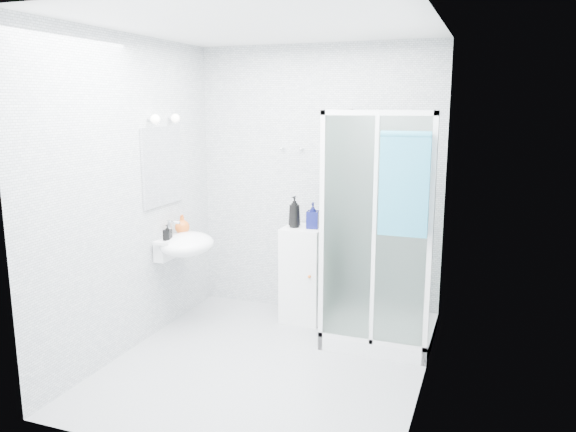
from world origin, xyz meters
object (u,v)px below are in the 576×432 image
at_px(storage_cabinet, 304,274).
at_px(hand_towel, 404,182).
at_px(shampoo_bottle_a, 294,212).
at_px(soap_dispenser_orange, 182,224).
at_px(wall_basin, 185,244).
at_px(shampoo_bottle_b, 313,216).
at_px(shower_enclosure, 371,291).
at_px(soap_dispenser_black, 168,233).

distance_m(storage_cabinet, hand_towel, 1.57).
height_order(shampoo_bottle_a, soap_dispenser_orange, shampoo_bottle_a).
height_order(wall_basin, shampoo_bottle_b, shampoo_bottle_b).
bearing_deg(shower_enclosure, shampoo_bottle_a, 164.32).
bearing_deg(shampoo_bottle_b, soap_dispenser_orange, -159.81).
distance_m(storage_cabinet, soap_dispenser_black, 1.34).
height_order(storage_cabinet, hand_towel, hand_towel).
bearing_deg(soap_dispenser_black, soap_dispenser_orange, 93.89).
bearing_deg(soap_dispenser_black, hand_towel, 1.77).
height_order(shampoo_bottle_a, soap_dispenser_black, shampoo_bottle_a).
distance_m(soap_dispenser_orange, soap_dispenser_black, 0.28).
bearing_deg(soap_dispenser_black, shampoo_bottle_b, 32.06).
relative_size(shower_enclosure, soap_dispenser_orange, 11.37).
xyz_separation_m(wall_basin, soap_dispenser_black, (-0.08, -0.15, 0.14)).
height_order(shower_enclosure, shampoo_bottle_b, shower_enclosure).
xyz_separation_m(shower_enclosure, hand_towel, (0.30, -0.40, 1.02)).
bearing_deg(soap_dispenser_black, shower_enclosure, 14.97).
relative_size(soap_dispenser_orange, soap_dispenser_black, 1.25).
bearing_deg(storage_cabinet, soap_dispenser_orange, -156.94).
bearing_deg(storage_cabinet, shampoo_bottle_a, -163.97).
distance_m(hand_towel, soap_dispenser_black, 2.11).
xyz_separation_m(storage_cabinet, soap_dispenser_orange, (-1.05, -0.43, 0.49)).
bearing_deg(wall_basin, shower_enclosure, 10.81).
height_order(shower_enclosure, storage_cabinet, shower_enclosure).
bearing_deg(storage_cabinet, shampoo_bottle_b, -4.29).
distance_m(shower_enclosure, soap_dispenser_orange, 1.83).
bearing_deg(shower_enclosure, wall_basin, -169.19).
bearing_deg(soap_dispenser_black, wall_basin, 61.64).
height_order(shower_enclosure, shampoo_bottle_a, shower_enclosure).
height_order(hand_towel, shampoo_bottle_b, hand_towel).
relative_size(storage_cabinet, shampoo_bottle_b, 3.78).
height_order(wall_basin, storage_cabinet, wall_basin).
distance_m(wall_basin, storage_cabinet, 1.16).
bearing_deg(wall_basin, soap_dispenser_orange, 126.31).
distance_m(wall_basin, shampoo_bottle_a, 1.05).
xyz_separation_m(wall_basin, shampoo_bottle_b, (1.04, 0.55, 0.24)).
bearing_deg(soap_dispenser_orange, storage_cabinet, 22.11).
bearing_deg(soap_dispenser_black, shampoo_bottle_a, 36.00).
height_order(hand_towel, soap_dispenser_black, hand_towel).
distance_m(storage_cabinet, shampoo_bottle_b, 0.58).
bearing_deg(shampoo_bottle_a, hand_towel, -29.64).
bearing_deg(shampoo_bottle_a, storage_cabinet, 15.08).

